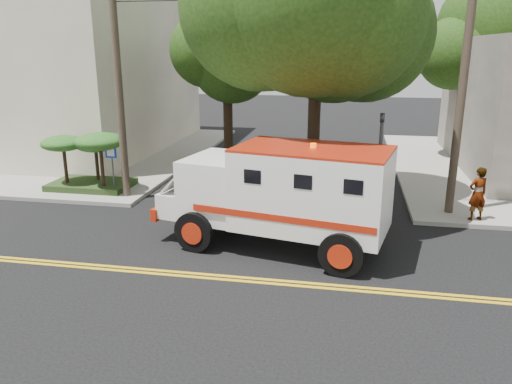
# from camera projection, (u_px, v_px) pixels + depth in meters

# --- Properties ---
(ground) EXTENTS (100.00, 100.00, 0.00)m
(ground) POSITION_uv_depth(u_px,v_px,m) (232.00, 279.00, 12.71)
(ground) COLOR black
(ground) RESTS_ON ground
(sidewalk_nw) EXTENTS (17.00, 17.00, 0.15)m
(sidewalk_nw) POSITION_uv_depth(u_px,v_px,m) (52.00, 151.00, 27.83)
(sidewalk_nw) COLOR gray
(sidewalk_nw) RESTS_ON ground
(building_left) EXTENTS (16.00, 14.00, 10.00)m
(building_left) POSITION_uv_depth(u_px,v_px,m) (25.00, 57.00, 28.18)
(building_left) COLOR #BEB09C
(building_left) RESTS_ON sidewalk_nw
(utility_pole_left) EXTENTS (0.28, 0.28, 9.00)m
(utility_pole_left) POSITION_uv_depth(u_px,v_px,m) (118.00, 81.00, 18.11)
(utility_pole_left) COLOR #382D23
(utility_pole_left) RESTS_ON ground
(utility_pole_right) EXTENTS (0.28, 0.28, 9.00)m
(utility_pole_right) POSITION_uv_depth(u_px,v_px,m) (463.00, 85.00, 16.18)
(utility_pole_right) COLOR #382D23
(utility_pole_right) RESTS_ON ground
(tree_left) EXTENTS (4.48, 4.20, 7.70)m
(tree_left) POSITION_uv_depth(u_px,v_px,m) (233.00, 46.00, 22.70)
(tree_left) COLOR black
(tree_left) RESTS_ON ground
(tree_right) EXTENTS (4.80, 4.50, 8.20)m
(tree_right) POSITION_uv_depth(u_px,v_px,m) (481.00, 38.00, 24.31)
(tree_right) COLOR black
(tree_right) RESTS_ON ground
(traffic_signal) EXTENTS (0.15, 0.18, 3.60)m
(traffic_signal) POSITION_uv_depth(u_px,v_px,m) (380.00, 154.00, 16.70)
(traffic_signal) COLOR #3F3F42
(traffic_signal) RESTS_ON ground
(accessibility_sign) EXTENTS (0.45, 0.10, 2.02)m
(accessibility_sign) POSITION_uv_depth(u_px,v_px,m) (112.00, 163.00, 19.26)
(accessibility_sign) COLOR #3F3F42
(accessibility_sign) RESTS_ON ground
(palm_planter) EXTENTS (3.52, 2.63, 2.36)m
(palm_planter) POSITION_uv_depth(u_px,v_px,m) (88.00, 152.00, 19.82)
(palm_planter) COLOR #1E3314
(palm_planter) RESTS_ON sidewalk_nw
(armored_truck) EXTENTS (7.05, 3.78, 3.05)m
(armored_truck) POSITION_uv_depth(u_px,v_px,m) (282.00, 191.00, 14.23)
(armored_truck) COLOR white
(armored_truck) RESTS_ON ground
(pedestrian_a) EXTENTS (0.77, 0.65, 1.80)m
(pedestrian_a) POSITION_uv_depth(u_px,v_px,m) (478.00, 194.00, 16.36)
(pedestrian_a) COLOR gray
(pedestrian_a) RESTS_ON sidewalk_ne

